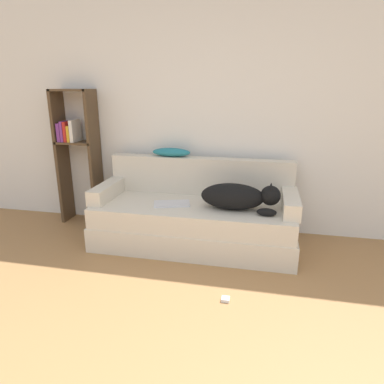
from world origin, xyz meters
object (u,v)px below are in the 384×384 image
dog (238,197)px  throw_pillow (171,152)px  couch (194,224)px  bookshelf (76,148)px  laptop (172,204)px  power_adapter (226,299)px

dog → throw_pillow: (-0.77, 0.44, 0.31)m
couch → bookshelf: (-1.46, 0.37, 0.67)m
couch → laptop: size_ratio=5.08×
couch → power_adapter: 1.03m
dog → bookshelf: (-1.90, 0.45, 0.32)m
power_adapter → dog: bearing=89.7°
dog → laptop: 0.66m
bookshelf → power_adapter: 2.45m
laptop → bookshelf: size_ratio=0.26×
throw_pillow → laptop: bearing=-74.9°
couch → dog: dog is taller
bookshelf → dog: bearing=-13.2°
laptop → power_adapter: (0.65, -0.84, -0.44)m
couch → dog: size_ratio=2.70×
laptop → power_adapter: size_ratio=6.45×
dog → laptop: size_ratio=1.88×
laptop → throw_pillow: size_ratio=0.95×
laptop → power_adapter: laptop is taller
couch → power_adapter: size_ratio=32.78×
bookshelf → power_adapter: size_ratio=25.18×
couch → power_adapter: (0.44, -0.92, -0.21)m
laptop → bookshelf: bearing=143.6°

